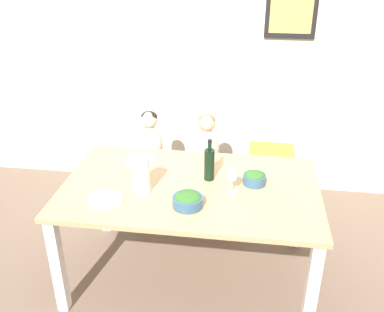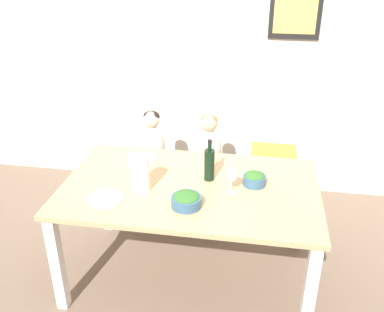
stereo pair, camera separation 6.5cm
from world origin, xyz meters
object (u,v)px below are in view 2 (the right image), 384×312
person_child_center (209,144)px  dinner_plate_front_left (105,198)px  dinner_plate_back_left (141,159)px  wine_glass_near (232,176)px  salad_bowl_large (186,200)px  paper_towel_roll (141,174)px  salad_bowl_small (255,179)px  chair_right_highchair (272,168)px  chair_far_center (208,178)px  chair_far_left (154,173)px  wine_bottle (209,164)px  person_child_left (152,140)px

person_child_center → dinner_plate_front_left: size_ratio=2.18×
person_child_center → dinner_plate_back_left: size_ratio=2.18×
wine_glass_near → salad_bowl_large: (-0.26, -0.20, -0.08)m
paper_towel_roll → wine_glass_near: paper_towel_roll is taller
salad_bowl_small → dinner_plate_back_left: (-0.84, 0.23, -0.04)m
chair_right_highchair → chair_far_center: bearing=-180.0°
chair_far_left → salad_bowl_large: 1.18m
chair_right_highchair → wine_bottle: 0.86m
chair_far_center → salad_bowl_large: (-0.01, -1.00, 0.40)m
wine_bottle → paper_towel_roll: bearing=-152.2°
wine_bottle → chair_right_highchair: bearing=55.5°
wine_glass_near → dinner_plate_front_left: 0.82m
wine_glass_near → person_child_left: bearing=132.3°
person_child_left → salad_bowl_small: size_ratio=3.22×
person_child_center → wine_bottle: 0.67m
person_child_left → dinner_plate_front_left: 1.01m
chair_far_left → salad_bowl_small: (0.88, -0.67, 0.40)m
person_child_center → salad_bowl_large: (-0.01, -1.00, 0.08)m
paper_towel_roll → wine_glass_near: 0.58m
chair_right_highchair → wine_glass_near: size_ratio=3.90×
person_child_left → salad_bowl_small: person_child_left is taller
chair_right_highchair → wine_bottle: wine_bottle is taller
chair_far_left → wine_bottle: size_ratio=1.63×
dinner_plate_front_left → wine_bottle: bearing=30.5°
chair_far_left → chair_far_center: 0.48m
salad_bowl_large → salad_bowl_small: bearing=39.7°
paper_towel_roll → salad_bowl_small: size_ratio=1.61×
person_child_center → paper_towel_roll: bearing=-110.7°
chair_far_center → dinner_plate_back_left: 0.73m
salad_bowl_small → dinner_plate_front_left: size_ratio=0.68×
chair_far_left → dinner_plate_front_left: (-0.05, -1.01, 0.37)m
paper_towel_roll → dinner_plate_front_left: size_ratio=1.09×
chair_far_left → person_child_left: bearing=90.0°
wine_glass_near → salad_bowl_small: bearing=42.5°
chair_far_left → wine_glass_near: bearing=-47.7°
chair_far_left → chair_right_highchair: chair_right_highchair is taller
salad_bowl_small → person_child_center: bearing=120.6°
chair_far_center → person_child_left: person_child_left is taller
person_child_left → dinner_plate_back_left: 0.45m
paper_towel_roll → dinner_plate_front_left: (-0.20, -0.14, -0.12)m
person_child_center → wine_bottle: size_ratio=1.70×
person_child_left → dinner_plate_front_left: (-0.05, -1.01, 0.04)m
chair_far_left → dinner_plate_front_left: size_ratio=2.09×
salad_bowl_small → dinner_plate_back_left: bearing=165.0°
chair_far_center → salad_bowl_large: size_ratio=2.53×
dinner_plate_front_left → dinner_plate_back_left: (0.08, 0.57, 0.00)m
paper_towel_roll → chair_right_highchair: bearing=45.2°
salad_bowl_large → chair_far_left: bearing=115.3°
dinner_plate_front_left → dinner_plate_back_left: 0.57m
chair_far_left → chair_right_highchair: (1.01, 0.00, 0.14)m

